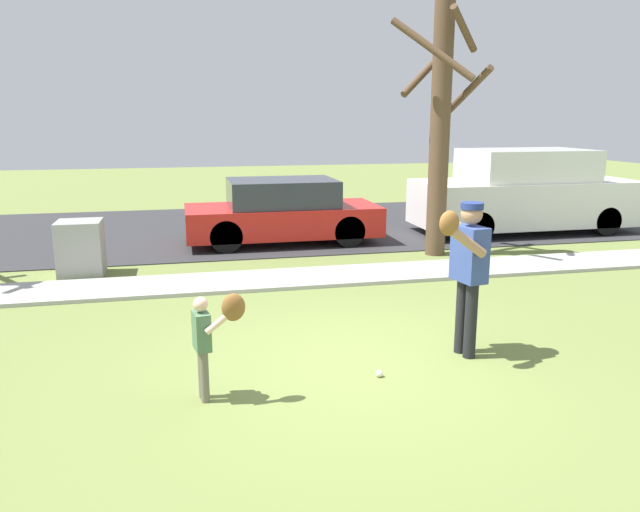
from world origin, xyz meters
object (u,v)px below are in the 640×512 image
parked_van_white (524,193)px  parked_hatchback_red (282,212)px  person_adult (467,262)px  utility_cabinet (81,248)px  person_child (211,331)px  street_tree_near (440,124)px  baseball (379,373)px

parked_van_white → parked_hatchback_red: bearing=-179.7°
person_adult → utility_cabinet: (-4.67, 4.73, -0.61)m
utility_cabinet → parked_van_white: (9.37, 1.96, 0.44)m
person_adult → parked_hatchback_red: person_adult is taller
person_adult → person_child: (-2.78, -0.50, -0.39)m
person_child → street_tree_near: bearing=40.2°
parked_hatchback_red → parked_van_white: (5.63, 0.03, 0.24)m
baseball → utility_cabinet: size_ratio=0.08×
person_child → parked_van_white: parked_van_white is taller
person_child → utility_cabinet: (-1.89, 5.23, -0.22)m
person_child → baseball: bearing=-4.6°
parked_van_white → utility_cabinet: bearing=-168.2°
person_adult → baseball: size_ratio=23.27×
parked_hatchback_red → person_child: bearing=-104.5°
person_child → parked_van_white: (7.48, 7.19, 0.22)m
person_child → parked_van_white: size_ratio=0.21×
parked_hatchback_red → parked_van_white: 5.63m
person_child → street_tree_near: (4.56, 5.42, 1.80)m
parked_hatchback_red → parked_van_white: size_ratio=0.80×
street_tree_near → utility_cabinet: bearing=-178.3°
utility_cabinet → street_tree_near: bearing=1.7°
utility_cabinet → parked_hatchback_red: (3.74, 1.94, 0.20)m
person_adult → utility_cabinet: size_ratio=1.86×
utility_cabinet → parked_van_white: parked_van_white is taller
person_adult → street_tree_near: (1.78, 4.92, 1.40)m
utility_cabinet → parked_hatchback_red: 4.21m
street_tree_near → parked_hatchback_red: street_tree_near is taller
utility_cabinet → person_adult: bearing=-45.3°
baseball → parked_hatchback_red: size_ratio=0.02×
utility_cabinet → baseball: bearing=-54.8°
person_adult → parked_van_white: (4.69, 6.69, -0.17)m
person_child → street_tree_near: size_ratio=0.23×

